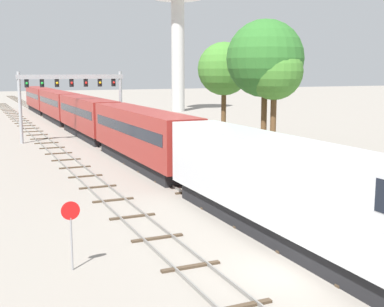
{
  "coord_description": "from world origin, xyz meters",
  "views": [
    {
      "loc": [
        -11.59,
        -16.31,
        8.02
      ],
      "look_at": [
        1.0,
        12.0,
        3.0
      ],
      "focal_mm": 47.79,
      "sensor_mm": 36.0,
      "label": 1
    }
  ],
  "objects_px": {
    "signal_gantry": "(72,90)",
    "trackside_tree_left": "(224,69)",
    "stop_sign": "(71,226)",
    "trackside_tree_right": "(274,72)",
    "passenger_train": "(86,115)",
    "trackside_tree_mid": "(265,59)"
  },
  "relations": [
    {
      "from": "signal_gantry",
      "to": "trackside_tree_left",
      "type": "height_order",
      "value": "trackside_tree_left"
    },
    {
      "from": "stop_sign",
      "to": "trackside_tree_right",
      "type": "relative_size",
      "value": 0.27
    },
    {
      "from": "passenger_train",
      "to": "signal_gantry",
      "type": "height_order",
      "value": "signal_gantry"
    },
    {
      "from": "signal_gantry",
      "to": "trackside_tree_mid",
      "type": "relative_size",
      "value": 0.94
    },
    {
      "from": "trackside_tree_mid",
      "to": "trackside_tree_right",
      "type": "relative_size",
      "value": 1.2
    },
    {
      "from": "passenger_train",
      "to": "signal_gantry",
      "type": "bearing_deg",
      "value": -124.86
    },
    {
      "from": "trackside_tree_mid",
      "to": "trackside_tree_right",
      "type": "bearing_deg",
      "value": -76.44
    },
    {
      "from": "passenger_train",
      "to": "stop_sign",
      "type": "bearing_deg",
      "value": -103.21
    },
    {
      "from": "stop_sign",
      "to": "trackside_tree_mid",
      "type": "relative_size",
      "value": 0.22
    },
    {
      "from": "stop_sign",
      "to": "trackside_tree_left",
      "type": "distance_m",
      "value": 39.97
    },
    {
      "from": "stop_sign",
      "to": "trackside_tree_right",
      "type": "height_order",
      "value": "trackside_tree_right"
    },
    {
      "from": "trackside_tree_left",
      "to": "trackside_tree_mid",
      "type": "height_order",
      "value": "trackside_tree_mid"
    },
    {
      "from": "stop_sign",
      "to": "trackside_tree_left",
      "type": "bearing_deg",
      "value": 53.61
    },
    {
      "from": "signal_gantry",
      "to": "stop_sign",
      "type": "xyz_separation_m",
      "value": [
        -7.75,
        -39.39,
        -4.03
      ]
    },
    {
      "from": "trackside_tree_mid",
      "to": "trackside_tree_right",
      "type": "height_order",
      "value": "trackside_tree_mid"
    },
    {
      "from": "trackside_tree_right",
      "to": "trackside_tree_mid",
      "type": "bearing_deg",
      "value": 103.56
    },
    {
      "from": "stop_sign",
      "to": "trackside_tree_mid",
      "type": "distance_m",
      "value": 32.21
    },
    {
      "from": "stop_sign",
      "to": "trackside_tree_mid",
      "type": "bearing_deg",
      "value": 44.0
    },
    {
      "from": "signal_gantry",
      "to": "stop_sign",
      "type": "height_order",
      "value": "signal_gantry"
    },
    {
      "from": "stop_sign",
      "to": "trackside_tree_left",
      "type": "xyz_separation_m",
      "value": [
        23.41,
        31.76,
        6.34
      ]
    },
    {
      "from": "stop_sign",
      "to": "trackside_tree_left",
      "type": "height_order",
      "value": "trackside_tree_left"
    },
    {
      "from": "signal_gantry",
      "to": "stop_sign",
      "type": "bearing_deg",
      "value": -101.13
    }
  ]
}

